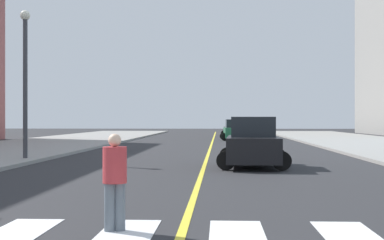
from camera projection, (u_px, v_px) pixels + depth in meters
lane_divider_paint at (212, 143)px, 44.16m from camera, size 0.16×80.00×0.01m
car_green_nearest at (235, 131)px, 50.07m from camera, size 2.73×4.27×1.88m
car_gray_second at (232, 129)px, 61.25m from camera, size 2.61×4.15×1.85m
car_black_third at (253, 144)px, 21.79m from camera, size 2.86×4.47×1.97m
pedestrian_crossing at (115, 178)px, 9.25m from camera, size 0.40×0.40×1.62m
street_lamp at (25, 70)px, 24.72m from camera, size 0.44×0.44×6.57m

